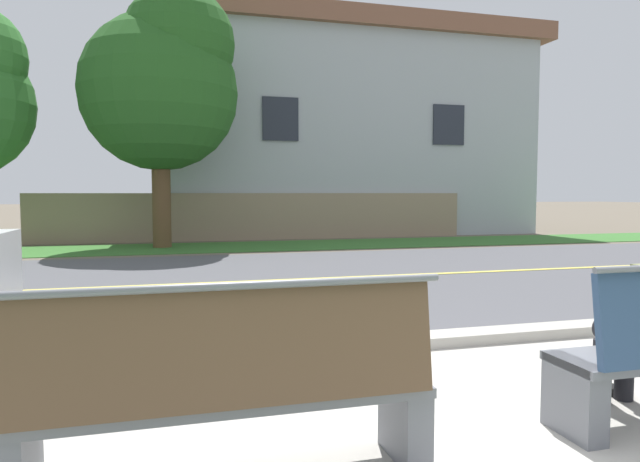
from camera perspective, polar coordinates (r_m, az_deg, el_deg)
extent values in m
plane|color=#665B4C|center=(10.46, -5.77, -3.82)|extent=(140.00, 140.00, 0.00)
cube|color=#B7B2A8|center=(3.42, 17.07, -20.21)|extent=(44.00, 3.60, 0.01)
cube|color=#ADA89E|center=(5.07, 4.99, -11.48)|extent=(44.00, 0.30, 0.11)
cube|color=#515156|center=(9.00, -4.20, -5.04)|extent=(52.00, 8.00, 0.01)
cube|color=#E0CC4C|center=(9.00, -4.20, -5.00)|extent=(48.00, 0.14, 0.01)
cube|color=#38702D|center=(14.74, -8.54, -1.59)|extent=(48.00, 2.80, 0.02)
cube|color=slate|center=(2.95, -28.53, -19.92)|extent=(0.14, 0.40, 0.45)
cube|color=slate|center=(3.11, 8.58, -18.27)|extent=(0.14, 0.40, 0.45)
cube|color=slate|center=(2.81, -9.43, -16.31)|extent=(1.97, 0.44, 0.05)
cube|color=brown|center=(2.54, -9.05, -11.77)|extent=(1.89, 0.12, 0.52)
cylinder|color=slate|center=(2.47, -9.09, -5.56)|extent=(1.97, 0.04, 0.04)
cube|color=slate|center=(3.63, 24.42, -15.25)|extent=(0.14, 0.40, 0.45)
cylinder|color=black|center=(4.03, 28.71, -9.26)|extent=(0.15, 0.42, 0.15)
cylinder|color=black|center=(4.24, 26.76, -12.68)|extent=(0.12, 0.12, 0.43)
cube|color=black|center=(4.35, 25.95, -14.72)|extent=(0.09, 0.24, 0.07)
cylinder|color=black|center=(4.36, 28.56, -12.29)|extent=(0.12, 0.12, 0.43)
cube|color=black|center=(4.47, 27.75, -14.29)|extent=(0.09, 0.24, 0.07)
cylinder|color=#6B7047|center=(3.79, 29.24, -6.72)|extent=(0.09, 0.09, 0.46)
cylinder|color=brown|center=(14.90, -15.82, 3.08)|extent=(0.46, 0.46, 2.46)
sphere|color=#23561E|center=(15.11, -16.01, 13.41)|extent=(3.94, 3.94, 3.94)
sphere|color=#23561E|center=(15.07, -14.15, 18.07)|extent=(2.76, 2.76, 2.76)
cube|color=gray|center=(16.99, -6.12, 1.49)|extent=(13.00, 0.36, 1.40)
cube|color=#A3ADB2|center=(20.96, 1.83, 9.06)|extent=(12.43, 6.40, 6.60)
cube|color=brown|center=(21.59, 1.85, 18.61)|extent=(13.42, 6.91, 0.60)
cube|color=#232833|center=(17.20, -4.05, 11.30)|extent=(1.10, 0.06, 1.30)
cube|color=#232833|center=(19.09, 12.96, 10.47)|extent=(1.10, 0.06, 1.30)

